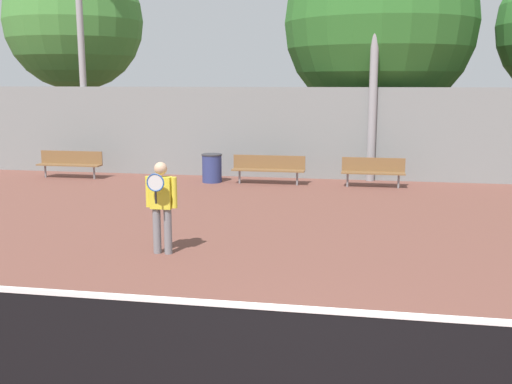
# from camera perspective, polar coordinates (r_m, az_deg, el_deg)

# --- Properties ---
(tennis_net) EXTENTS (10.80, 0.09, 1.10)m
(tennis_net) POSITION_cam_1_polar(r_m,az_deg,el_deg) (5.52, 3.89, -16.00)
(tennis_net) COLOR #99999E
(tennis_net) RESTS_ON ground_plane
(tennis_player) EXTENTS (0.57, 0.41, 1.64)m
(tennis_player) POSITION_cam_1_polar(r_m,az_deg,el_deg) (10.59, -8.99, -0.94)
(tennis_player) COLOR slate
(tennis_player) RESTS_ON ground_plane
(bench_courtside_near) EXTENTS (2.15, 0.40, 0.84)m
(bench_courtside_near) POSITION_cam_1_polar(r_m,az_deg,el_deg) (17.70, 1.21, 2.44)
(bench_courtside_near) COLOR brown
(bench_courtside_near) RESTS_ON ground_plane
(bench_courtside_far) EXTENTS (2.06, 0.40, 0.84)m
(bench_courtside_far) POSITION_cam_1_polar(r_m,az_deg,el_deg) (19.69, -17.27, 2.79)
(bench_courtside_far) COLOR brown
(bench_courtside_far) RESTS_ON ground_plane
(bench_adjacent_court) EXTENTS (1.80, 0.40, 0.84)m
(bench_adjacent_court) POSITION_cam_1_polar(r_m,az_deg,el_deg) (17.49, 11.10, 2.13)
(bench_adjacent_court) COLOR brown
(bench_adjacent_court) RESTS_ON ground_plane
(trash_bin) EXTENTS (0.61, 0.61, 0.86)m
(trash_bin) POSITION_cam_1_polar(r_m,az_deg,el_deg) (18.06, -4.22, 2.29)
(trash_bin) COLOR navy
(trash_bin) RESTS_ON ground_plane
(back_fence) EXTENTS (29.05, 0.06, 2.82)m
(back_fence) POSITION_cam_1_polar(r_m,az_deg,el_deg) (18.61, 8.62, 5.49)
(back_fence) COLOR gray
(back_fence) RESTS_ON ground_plane
(tree_green_tall) EXTENTS (6.52, 6.52, 8.19)m
(tree_green_tall) POSITION_cam_1_polar(r_m,az_deg,el_deg) (21.54, 11.71, 15.44)
(tree_green_tall) COLOR brown
(tree_green_tall) RESTS_ON ground_plane
(tree_green_broad) EXTENTS (5.17, 5.17, 7.81)m
(tree_green_broad) POSITION_cam_1_polar(r_m,az_deg,el_deg) (24.62, -16.92, 15.23)
(tree_green_broad) COLOR brown
(tree_green_broad) RESTS_ON ground_plane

